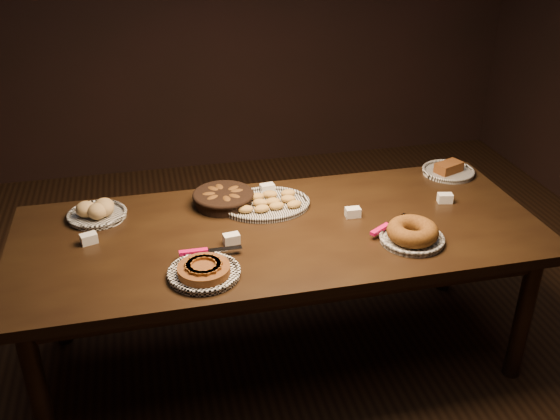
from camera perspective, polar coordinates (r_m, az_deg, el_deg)
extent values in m
plane|color=black|center=(3.28, 0.02, -13.20)|extent=(5.00, 5.00, 0.00)
cube|color=black|center=(2.85, 0.03, -2.17)|extent=(2.40, 1.00, 0.05)
cylinder|color=black|center=(2.76, -21.24, -15.29)|extent=(0.08, 0.08, 0.70)
cylinder|color=black|center=(3.17, 21.35, -9.04)|extent=(0.08, 0.08, 0.70)
cylinder|color=black|center=(3.36, -19.93, -6.50)|extent=(0.08, 0.08, 0.70)
cylinder|color=black|center=(3.70, 15.17, -2.33)|extent=(0.08, 0.08, 0.70)
torus|color=white|center=(2.52, -6.96, -5.61)|extent=(0.30, 0.30, 0.02)
cylinder|color=#4D240F|center=(2.52, -6.98, -5.44)|extent=(0.22, 0.22, 0.03)
cube|color=#602F10|center=(2.51, -5.68, -4.89)|extent=(0.02, 0.07, 0.01)
cube|color=#602F10|center=(2.53, -5.89, -4.58)|extent=(0.05, 0.07, 0.01)
cube|color=#602F10|center=(2.55, -6.34, -4.37)|extent=(0.07, 0.06, 0.01)
cube|color=#602F10|center=(2.55, -6.94, -4.30)|extent=(0.07, 0.03, 0.01)
cube|color=#602F10|center=(2.55, -7.55, -4.39)|extent=(0.08, 0.04, 0.01)
cube|color=#602F10|center=(2.54, -8.04, -4.62)|extent=(0.07, 0.07, 0.01)
cube|color=#602F10|center=(2.52, -8.31, -4.94)|extent=(0.04, 0.08, 0.01)
cube|color=#602F10|center=(2.49, -8.28, -5.29)|extent=(0.03, 0.08, 0.01)
cube|color=#602F10|center=(2.47, -7.95, -5.57)|extent=(0.06, 0.07, 0.01)
cube|color=#602F10|center=(2.46, -7.40, -5.72)|extent=(0.07, 0.05, 0.01)
cube|color=#602F10|center=(2.46, -6.75, -5.71)|extent=(0.07, 0.03, 0.01)
cube|color=#602F10|center=(2.47, -6.16, -5.53)|extent=(0.07, 0.06, 0.01)
cube|color=#602F10|center=(2.48, -5.78, -5.24)|extent=(0.06, 0.07, 0.01)
cube|color=#E50B5A|center=(2.64, -7.92, -3.81)|extent=(0.12, 0.03, 0.02)
cube|color=silver|center=(2.65, -5.11, -3.58)|extent=(0.15, 0.03, 0.00)
torus|color=black|center=(3.02, -1.31, 0.65)|extent=(0.35, 0.35, 0.02)
ellipsoid|color=olive|center=(2.95, -3.18, 0.08)|extent=(0.08, 0.06, 0.04)
ellipsoid|color=olive|center=(2.95, -1.68, 0.13)|extent=(0.08, 0.06, 0.04)
ellipsoid|color=olive|center=(2.97, -0.30, 0.40)|extent=(0.08, 0.06, 0.04)
ellipsoid|color=olive|center=(2.99, 1.31, 0.54)|extent=(0.08, 0.06, 0.04)
ellipsoid|color=olive|center=(3.01, -3.54, 0.67)|extent=(0.08, 0.07, 0.04)
ellipsoid|color=olive|center=(3.00, -1.81, 0.69)|extent=(0.09, 0.07, 0.04)
ellipsoid|color=olive|center=(3.01, -0.68, 0.79)|extent=(0.07, 0.05, 0.04)
ellipsoid|color=olive|center=(3.04, 0.75, 1.03)|extent=(0.08, 0.06, 0.04)
ellipsoid|color=olive|center=(3.05, -3.70, 1.12)|extent=(0.08, 0.06, 0.04)
ellipsoid|color=olive|center=(3.06, -2.15, 1.23)|extent=(0.07, 0.05, 0.04)
ellipsoid|color=olive|center=(3.08, -0.93, 1.46)|extent=(0.08, 0.06, 0.04)
ellipsoid|color=olive|center=(3.09, 0.75, 1.56)|extent=(0.08, 0.05, 0.04)
torus|color=black|center=(2.79, 11.96, -2.47)|extent=(0.29, 0.29, 0.02)
torus|color=brown|center=(2.78, 12.02, -1.91)|extent=(0.26, 0.26, 0.08)
cube|color=#E50B5A|center=(2.81, 9.15, -1.75)|extent=(0.11, 0.08, 0.02)
cube|color=silver|center=(2.91, 10.66, -0.91)|extent=(0.14, 0.11, 0.00)
cylinder|color=black|center=(3.04, -5.20, 1.04)|extent=(0.34, 0.34, 0.07)
torus|color=black|center=(3.03, -5.22, 1.42)|extent=(0.30, 0.30, 0.02)
ellipsoid|color=#371F0B|center=(3.05, -3.96, 1.55)|extent=(0.09, 0.06, 0.04)
ellipsoid|color=#371F0B|center=(3.07, -4.28, 1.79)|extent=(0.10, 0.09, 0.04)
ellipsoid|color=#371F0B|center=(3.09, -5.55, 1.90)|extent=(0.06, 0.09, 0.04)
ellipsoid|color=#371F0B|center=(3.08, -6.13, 1.73)|extent=(0.09, 0.10, 0.04)
ellipsoid|color=#371F0B|center=(3.03, -6.51, 1.25)|extent=(0.09, 0.05, 0.04)
ellipsoid|color=#371F0B|center=(2.99, -6.17, 0.93)|extent=(0.10, 0.09, 0.04)
ellipsoid|color=#371F0B|center=(2.97, -4.89, 0.81)|extent=(0.06, 0.09, 0.04)
ellipsoid|color=#371F0B|center=(2.99, -4.17, 1.05)|extent=(0.10, 0.10, 0.04)
torus|color=white|center=(3.05, -16.39, -0.32)|extent=(0.28, 0.28, 0.02)
ellipsoid|color=#A0784A|center=(3.04, -17.33, 0.08)|extent=(0.09, 0.09, 0.07)
ellipsoid|color=#A0784A|center=(3.04, -15.78, 0.36)|extent=(0.09, 0.09, 0.07)
ellipsoid|color=#A0784A|center=(3.00, -16.35, -0.11)|extent=(0.09, 0.09, 0.07)
ellipsoid|color=#A0784A|center=(3.02, -15.81, 0.13)|extent=(0.09, 0.09, 0.07)
torus|color=black|center=(3.49, 15.14, 3.52)|extent=(0.28, 0.28, 0.02)
cube|color=#4D240F|center=(3.48, 15.18, 3.80)|extent=(0.17, 0.13, 0.05)
cube|color=white|center=(2.72, -4.45, -2.64)|extent=(0.08, 0.05, 0.04)
cube|color=white|center=(3.16, -1.18, 2.00)|extent=(0.08, 0.06, 0.04)
cube|color=white|center=(2.95, 6.67, -0.22)|extent=(0.07, 0.05, 0.04)
cube|color=white|center=(2.84, -17.07, -2.52)|extent=(0.08, 0.06, 0.04)
cube|color=white|center=(3.17, 14.86, 1.06)|extent=(0.08, 0.06, 0.04)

